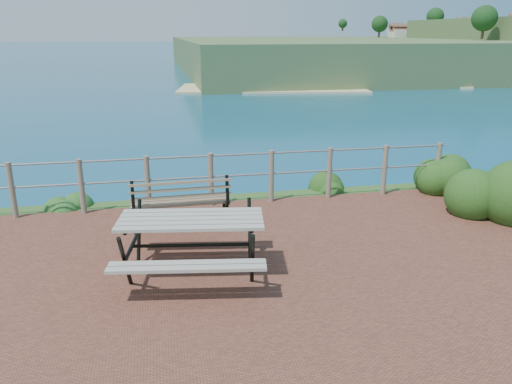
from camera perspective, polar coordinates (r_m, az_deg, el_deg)
ground at (r=6.41m, az=-1.75°, el=-11.46°), size 10.00×7.00×0.12m
ocean at (r=205.54m, az=-11.34°, el=16.71°), size 1200.00×1200.00×0.00m
safety_railing at (r=9.27m, az=-5.18°, el=1.75°), size 9.40×0.10×1.00m
picnic_table at (r=6.69m, az=-7.35°, el=-5.42°), size 1.98×1.62×0.80m
park_bench at (r=8.26m, az=-8.66°, el=-0.21°), size 1.63×0.45×0.91m
shrub_right_front at (r=9.90m, az=25.27°, el=-2.38°), size 1.28×1.28×1.82m
shrub_right_edge at (r=10.88m, az=21.16°, el=-0.11°), size 1.06×1.06×1.52m
shrub_lip_west at (r=9.91m, az=-20.67°, el=-1.77°), size 0.71×0.71×0.42m
shrub_lip_east at (r=10.56m, az=8.88°, el=0.39°), size 0.87×0.87×0.65m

